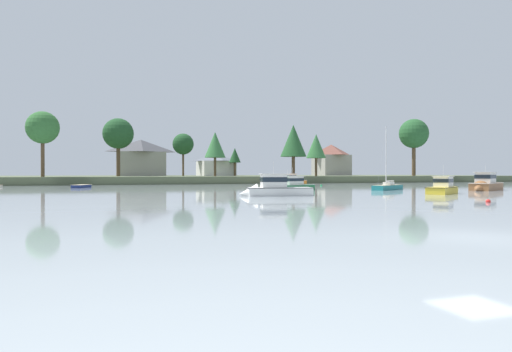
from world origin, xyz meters
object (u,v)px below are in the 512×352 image
(cruiser_wood, at_px, (485,186))
(mooring_buoy_white, at_px, (287,186))
(mooring_buoy_red, at_px, (488,202))
(cruiser_white, at_px, (271,190))
(cruiser_green, at_px, (289,187))
(cruiser_orange, at_px, (285,182))
(sailboat_teal, at_px, (388,189))
(dinghy_navy, at_px, (81,187))
(mooring_buoy_green, at_px, (321,185))
(cruiser_yellow, at_px, (444,189))

(cruiser_wood, xyz_separation_m, mooring_buoy_white, (-17.20, 24.20, -0.50))
(mooring_buoy_red, bearing_deg, cruiser_white, 128.18)
(cruiser_white, bearing_deg, mooring_buoy_red, -51.82)
(cruiser_green, bearing_deg, cruiser_orange, 68.26)
(sailboat_teal, height_order, cruiser_green, sailboat_teal)
(dinghy_navy, xyz_separation_m, mooring_buoy_white, (31.78, -4.27, -0.09))
(mooring_buoy_red, bearing_deg, dinghy_navy, 122.30)
(mooring_buoy_red, relative_size, mooring_buoy_white, 1.00)
(dinghy_navy, distance_m, cruiser_green, 32.47)
(dinghy_navy, distance_m, cruiser_wood, 56.65)
(cruiser_green, relative_size, mooring_buoy_green, 17.06)
(dinghy_navy, bearing_deg, cruiser_white, -60.74)
(cruiser_green, relative_size, mooring_buoy_white, 16.81)
(cruiser_orange, bearing_deg, dinghy_navy, -167.84)
(dinghy_navy, xyz_separation_m, mooring_buoy_green, (38.78, -2.86, -0.09))
(mooring_buoy_green, xyz_separation_m, mooring_buoy_white, (-7.01, -1.41, 0.00))
(cruiser_orange, bearing_deg, mooring_buoy_white, -111.34)
(cruiser_yellow, bearing_deg, cruiser_wood, 26.72)
(mooring_buoy_red, distance_m, mooring_buoy_green, 45.65)
(cruiser_white, relative_size, sailboat_teal, 0.86)
(cruiser_green, xyz_separation_m, mooring_buoy_green, (13.55, 17.57, -0.38))
(mooring_buoy_green, bearing_deg, sailboat_teal, -91.92)
(cruiser_yellow, xyz_separation_m, mooring_buoy_green, (1.15, 31.32, -0.38))
(mooring_buoy_white, bearing_deg, dinghy_navy, 172.34)
(sailboat_teal, bearing_deg, dinghy_navy, 148.68)
(cruiser_white, distance_m, cruiser_yellow, 19.48)
(cruiser_wood, xyz_separation_m, mooring_buoy_green, (-10.19, 25.61, -0.50))
(mooring_buoy_green, height_order, mooring_buoy_white, mooring_buoy_white)
(mooring_buoy_red, relative_size, mooring_buoy_green, 1.01)
(cruiser_white, relative_size, mooring_buoy_white, 18.11)
(cruiser_white, height_order, mooring_buoy_green, cruiser_white)
(cruiser_orange, bearing_deg, sailboat_teal, -87.08)
(cruiser_wood, bearing_deg, mooring_buoy_white, 125.39)
(cruiser_wood, distance_m, mooring_buoy_green, 27.57)
(mooring_buoy_red, height_order, mooring_buoy_green, mooring_buoy_red)
(cruiser_orange, height_order, mooring_buoy_white, cruiser_orange)
(cruiser_orange, bearing_deg, cruiser_yellow, -88.48)
(cruiser_wood, bearing_deg, cruiser_white, -172.49)
(mooring_buoy_red, bearing_deg, cruiser_green, 100.21)
(cruiser_green, bearing_deg, mooring_buoy_white, 67.96)
(cruiser_green, bearing_deg, sailboat_teal, -12.06)
(cruiser_orange, height_order, mooring_buoy_green, cruiser_orange)
(cruiser_wood, relative_size, cruiser_yellow, 1.30)
(cruiser_green, relative_size, cruiser_orange, 0.88)
(mooring_buoy_green, relative_size, mooring_buoy_white, 0.99)
(cruiser_green, distance_m, cruiser_orange, 30.47)
(cruiser_wood, bearing_deg, mooring_buoy_red, -134.42)
(mooring_buoy_red, distance_m, mooring_buoy_white, 43.45)
(cruiser_white, relative_size, mooring_buoy_green, 18.38)
(dinghy_navy, bearing_deg, cruiser_yellow, -42.24)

